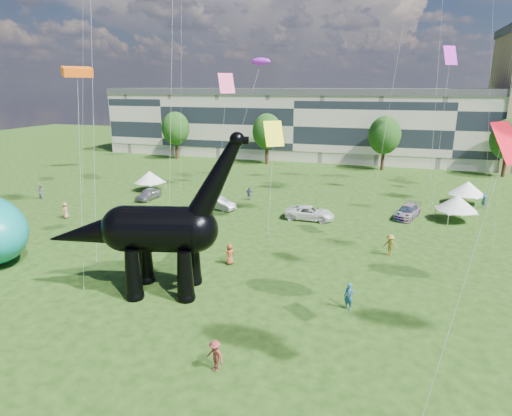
% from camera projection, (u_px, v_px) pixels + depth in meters
% --- Properties ---
extents(ground, '(220.00, 220.00, 0.00)m').
position_uv_depth(ground, '(212.00, 325.00, 25.06)').
color(ground, '#16330C').
rests_on(ground, ground).
extents(terrace_row, '(78.00, 11.00, 12.00)m').
position_uv_depth(terrace_row, '(300.00, 126.00, 82.57)').
color(terrace_row, beige).
rests_on(terrace_row, ground).
extents(tree_far_left, '(5.20, 5.20, 9.44)m').
position_uv_depth(tree_far_left, '(175.00, 126.00, 80.62)').
color(tree_far_left, '#382314').
rests_on(tree_far_left, ground).
extents(tree_mid_left, '(5.20, 5.20, 9.44)m').
position_uv_depth(tree_mid_left, '(267.00, 129.00, 75.40)').
color(tree_mid_left, '#382314').
rests_on(tree_mid_left, ground).
extents(tree_mid_right, '(5.20, 5.20, 9.44)m').
position_uv_depth(tree_mid_right, '(385.00, 132.00, 69.60)').
color(tree_mid_right, '#382314').
rests_on(tree_mid_right, ground).
extents(tree_far_right, '(5.20, 5.20, 9.44)m').
position_uv_depth(tree_far_right, '(509.00, 136.00, 64.37)').
color(tree_far_right, '#382314').
rests_on(tree_far_right, ground).
extents(dinosaur_sculpture, '(13.76, 5.43, 11.25)m').
position_uv_depth(dinosaur_sculpture, '(153.00, 232.00, 28.22)').
color(dinosaur_sculpture, black).
rests_on(dinosaur_sculpture, ground).
extents(car_silver, '(1.86, 4.10, 1.36)m').
position_uv_depth(car_silver, '(148.00, 194.00, 52.65)').
color(car_silver, '#ACABAF').
rests_on(car_silver, ground).
extents(car_grey, '(4.37, 2.65, 1.36)m').
position_uv_depth(car_grey, '(219.00, 203.00, 48.54)').
color(car_grey, gray).
rests_on(car_grey, ground).
extents(car_white, '(5.14, 2.39, 1.42)m').
position_uv_depth(car_white, '(310.00, 213.00, 44.75)').
color(car_white, white).
rests_on(car_white, ground).
extents(car_dark, '(3.16, 5.00, 1.35)m').
position_uv_depth(car_dark, '(407.00, 212.00, 45.33)').
color(car_dark, '#595960').
rests_on(car_dark, ground).
extents(gazebo_near, '(5.08, 5.08, 2.78)m').
position_uv_depth(gazebo_near, '(457.00, 203.00, 43.91)').
color(gazebo_near, silver).
rests_on(gazebo_near, ground).
extents(gazebo_far, '(5.24, 5.24, 2.76)m').
position_uv_depth(gazebo_far, '(468.00, 188.00, 50.26)').
color(gazebo_far, white).
rests_on(gazebo_far, ground).
extents(gazebo_left, '(4.63, 4.63, 2.69)m').
position_uv_depth(gazebo_left, '(150.00, 177.00, 56.78)').
color(gazebo_left, silver).
rests_on(gazebo_left, ground).
extents(visitors, '(52.48, 37.30, 1.83)m').
position_uv_depth(visitors, '(224.00, 229.00, 39.22)').
color(visitors, '#443272').
rests_on(visitors, ground).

